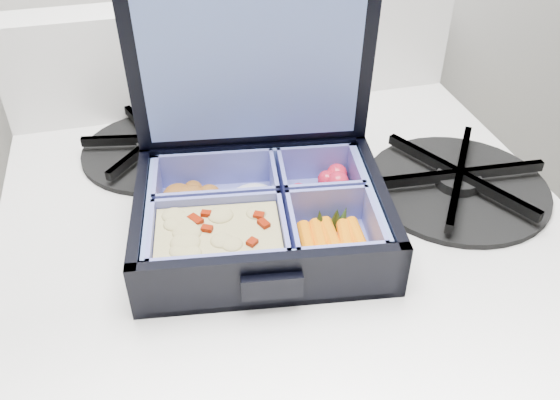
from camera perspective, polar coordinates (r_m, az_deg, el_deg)
name	(u,v)px	position (r m, az deg, el deg)	size (l,w,h in m)	color
bento_box	(262,216)	(0.57, -1.75, -1.54)	(0.24, 0.18, 0.06)	black
burner_grate	(458,179)	(0.67, 16.79, 1.98)	(0.20, 0.20, 0.03)	black
burner_grate_rear	(156,145)	(0.72, -11.83, 5.19)	(0.18, 0.18, 0.02)	black
fork	(280,154)	(0.70, -0.05, 4.48)	(0.02, 0.18, 0.01)	#9598AD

